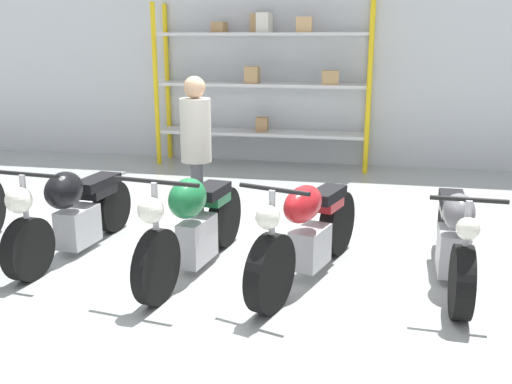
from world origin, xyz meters
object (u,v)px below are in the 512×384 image
at_px(motorcycle_green, 194,224).
at_px(motorcycle_grey, 454,238).
at_px(shelving_rack, 264,78).
at_px(person_browsing, 196,145).
at_px(motorcycle_red, 308,232).
at_px(motorcycle_black, 73,212).

xyz_separation_m(motorcycle_green, motorcycle_grey, (2.29, 0.26, -0.06)).
relative_size(shelving_rack, person_browsing, 2.07).
xyz_separation_m(shelving_rack, motorcycle_red, (1.27, -4.59, -1.01)).
distance_m(motorcycle_red, person_browsing, 1.67).
bearing_deg(motorcycle_black, motorcycle_grey, 96.77).
relative_size(motorcycle_green, motorcycle_red, 1.01).
distance_m(shelving_rack, motorcycle_black, 4.65).
bearing_deg(motorcycle_green, motorcycle_black, -91.00).
xyz_separation_m(motorcycle_black, motorcycle_grey, (3.60, 0.05, -0.03)).
bearing_deg(motorcycle_red, shelving_rack, -147.02).
relative_size(motorcycle_black, motorcycle_green, 0.97).
height_order(shelving_rack, motorcycle_red, shelving_rack).
distance_m(motorcycle_black, person_browsing, 1.41).
bearing_deg(shelving_rack, motorcycle_green, -87.05).
distance_m(shelving_rack, motorcycle_grey, 5.15).
height_order(motorcycle_black, motorcycle_green, motorcycle_green).
height_order(shelving_rack, motorcycle_black, shelving_rack).
bearing_deg(motorcycle_black, person_browsing, 130.19).
bearing_deg(motorcycle_green, motorcycle_red, 100.22).
distance_m(shelving_rack, motorcycle_green, 4.73).
xyz_separation_m(shelving_rack, motorcycle_green, (0.24, -4.62, -0.99)).
distance_m(motorcycle_black, motorcycle_grey, 3.60).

